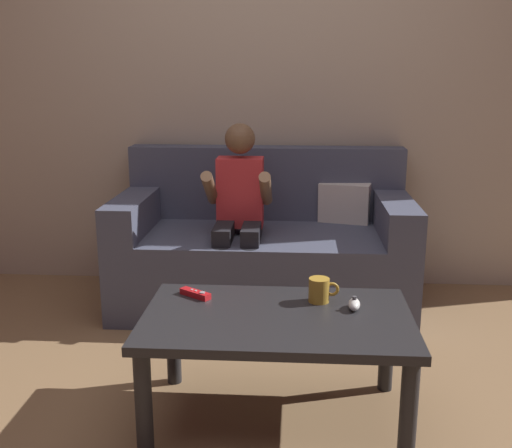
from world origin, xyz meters
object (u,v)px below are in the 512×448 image
at_px(coffee_table, 277,331).
at_px(game_remote_red_near_edge, 195,294).
at_px(person_seated_on_couch, 239,209).
at_px(nunchuk_white, 354,304).
at_px(coffee_mug, 320,290).
at_px(couch, 264,250).

xyz_separation_m(coffee_table, game_remote_red_near_edge, (-0.33, 0.17, 0.07)).
distance_m(person_seated_on_couch, nunchuk_white, 1.10).
relative_size(game_remote_red_near_edge, coffee_mug, 1.15).
xyz_separation_m(nunchuk_white, coffee_mug, (-0.13, 0.07, 0.03)).
bearing_deg(nunchuk_white, person_seated_on_couch, 118.72).
relative_size(couch, nunchuk_white, 17.15).
height_order(couch, coffee_table, couch).
bearing_deg(nunchuk_white, game_remote_red_near_edge, 171.55).
distance_m(coffee_table, game_remote_red_near_edge, 0.38).
relative_size(coffee_table, coffee_mug, 8.40).
xyz_separation_m(couch, nunchuk_white, (0.40, -1.14, 0.14)).
distance_m(couch, coffee_mug, 1.12).
relative_size(couch, coffee_mug, 13.66).
distance_m(couch, person_seated_on_couch, 0.36).
xyz_separation_m(couch, coffee_mug, (0.27, -1.07, 0.16)).
relative_size(person_seated_on_couch, coffee_mug, 8.71).
relative_size(nunchuk_white, coffee_mug, 0.80).
bearing_deg(person_seated_on_couch, coffee_mug, -65.85).
relative_size(couch, person_seated_on_couch, 1.57).
height_order(person_seated_on_couch, game_remote_red_near_edge, person_seated_on_couch).
bearing_deg(game_remote_red_near_edge, coffee_mug, -2.48).
bearing_deg(coffee_mug, couch, 104.20).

